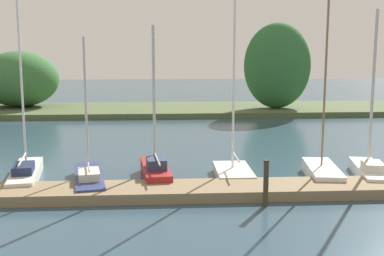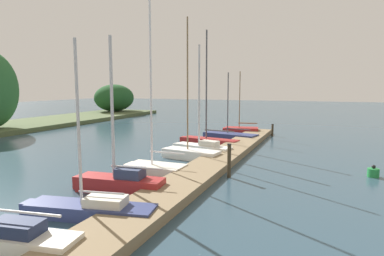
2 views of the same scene
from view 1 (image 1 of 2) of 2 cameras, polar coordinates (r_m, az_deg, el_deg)
name	(u,v)px [view 1 (image 1 of 2)]	position (r m, az deg, el deg)	size (l,w,h in m)	color
dock_pier	(247,190)	(16.42, 6.59, -7.33)	(29.48, 1.80, 0.35)	#847051
far_shore	(125,85)	(38.09, -8.01, 5.15)	(61.32, 8.00, 6.97)	#4C5B38
sailboat_2	(26,171)	(19.02, -19.25, -4.93)	(1.54, 4.45, 7.24)	silver
sailboat_3	(89,177)	(17.79, -12.27, -5.76)	(1.67, 4.31, 5.32)	navy
sailboat_4	(155,169)	(18.10, -4.42, -4.89)	(1.26, 3.63, 5.76)	maroon
sailboat_5	(233,169)	(18.43, 4.91, -4.89)	(1.36, 2.95, 7.94)	silver
sailboat_6	(322,170)	(18.87, 15.25, -4.85)	(1.49, 3.46, 7.56)	white
sailboat_7	(369,168)	(19.49, 20.41, -4.54)	(1.61, 3.89, 6.35)	white
mooring_piling_1	(266,183)	(15.16, 8.83, -6.53)	(0.19, 0.19, 1.48)	#3D3323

